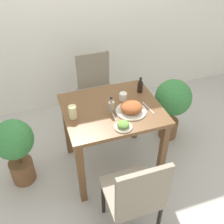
# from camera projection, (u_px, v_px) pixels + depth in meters

# --- Properties ---
(ground_plane) EXTENTS (16.00, 16.00, 0.00)m
(ground_plane) POSITION_uv_depth(u_px,v_px,m) (112.00, 163.00, 2.89)
(ground_plane) COLOR #B7B2A8
(wall_back) EXTENTS (8.00, 0.05, 2.60)m
(wall_back) POSITION_uv_depth(u_px,v_px,m) (76.00, 9.00, 3.10)
(wall_back) COLOR white
(wall_back) RESTS_ON ground_plane
(dining_table) EXTENTS (0.90, 0.77, 0.77)m
(dining_table) POSITION_uv_depth(u_px,v_px,m) (112.00, 119.00, 2.50)
(dining_table) COLOR brown
(dining_table) RESTS_ON ground_plane
(chair_near) EXTENTS (0.42, 0.42, 0.92)m
(chair_near) POSITION_uv_depth(u_px,v_px,m) (135.00, 195.00, 1.96)
(chair_near) COLOR gray
(chair_near) RESTS_ON ground_plane
(chair_far) EXTENTS (0.42, 0.42, 0.92)m
(chair_far) POSITION_uv_depth(u_px,v_px,m) (96.00, 87.00, 3.16)
(chair_far) COLOR gray
(chair_far) RESTS_ON ground_plane
(food_plate) EXTENTS (0.28, 0.28, 0.10)m
(food_plate) POSITION_uv_depth(u_px,v_px,m) (131.00, 108.00, 2.35)
(food_plate) COLOR beige
(food_plate) RESTS_ON dining_table
(side_plate) EXTENTS (0.15, 0.15, 0.06)m
(side_plate) POSITION_uv_depth(u_px,v_px,m) (123.00, 125.00, 2.19)
(side_plate) COLOR beige
(side_plate) RESTS_ON dining_table
(drink_cup) EXTENTS (0.07, 0.07, 0.07)m
(drink_cup) POSITION_uv_depth(u_px,v_px,m) (123.00, 96.00, 2.51)
(drink_cup) COLOR silver
(drink_cup) RESTS_ON dining_table
(juice_glass) EXTENTS (0.07, 0.07, 0.12)m
(juice_glass) POSITION_uv_depth(u_px,v_px,m) (73.00, 112.00, 2.27)
(juice_glass) COLOR beige
(juice_glass) RESTS_ON dining_table
(sauce_bottle) EXTENTS (0.05, 0.05, 0.17)m
(sauce_bottle) POSITION_uv_depth(u_px,v_px,m) (140.00, 86.00, 2.60)
(sauce_bottle) COLOR black
(sauce_bottle) RESTS_ON dining_table
(condiment_bottle) EXTENTS (0.05, 0.05, 0.17)m
(condiment_bottle) POSITION_uv_depth(u_px,v_px,m) (111.00, 106.00, 2.34)
(condiment_bottle) COLOR gray
(condiment_bottle) RESTS_ON dining_table
(fork_utensil) EXTENTS (0.02, 0.17, 0.00)m
(fork_utensil) POSITION_uv_depth(u_px,v_px,m) (113.00, 115.00, 2.33)
(fork_utensil) COLOR silver
(fork_utensil) RESTS_ON dining_table
(spoon_utensil) EXTENTS (0.03, 0.20, 0.00)m
(spoon_utensil) POSITION_uv_depth(u_px,v_px,m) (148.00, 108.00, 2.42)
(spoon_utensil) COLOR silver
(spoon_utensil) RESTS_ON dining_table
(potted_plant_left) EXTENTS (0.38, 0.38, 0.75)m
(potted_plant_left) POSITION_uv_depth(u_px,v_px,m) (15.00, 146.00, 2.45)
(potted_plant_left) COLOR brown
(potted_plant_left) RESTS_ON ground_plane
(potted_plant_right) EXTENTS (0.41, 0.41, 0.77)m
(potted_plant_right) POSITION_uv_depth(u_px,v_px,m) (172.00, 102.00, 2.95)
(potted_plant_right) COLOR brown
(potted_plant_right) RESTS_ON ground_plane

